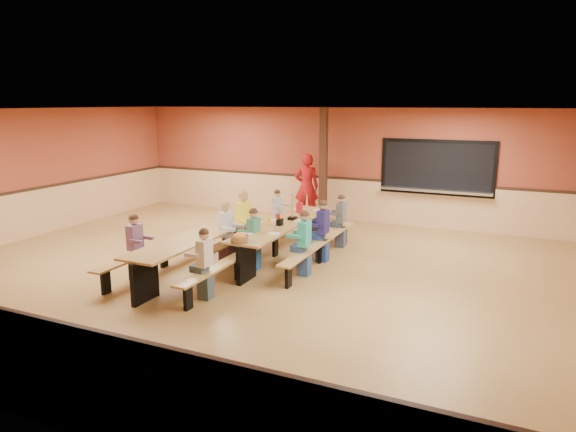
% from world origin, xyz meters
% --- Properties ---
extents(ground, '(12.00, 12.00, 0.00)m').
position_xyz_m(ground, '(0.00, 0.00, 0.00)').
color(ground, olive).
rests_on(ground, ground).
extents(room_envelope, '(12.04, 10.04, 3.02)m').
position_xyz_m(room_envelope, '(0.00, 0.00, 0.69)').
color(room_envelope, brown).
rests_on(room_envelope, ground).
extents(kitchen_pass_through, '(2.78, 0.28, 1.38)m').
position_xyz_m(kitchen_pass_through, '(2.60, 4.96, 1.49)').
color(kitchen_pass_through, black).
rests_on(kitchen_pass_through, ground).
extents(structural_post, '(0.18, 0.18, 3.00)m').
position_xyz_m(structural_post, '(-0.20, 4.40, 1.50)').
color(structural_post, '#311A10').
rests_on(structural_post, ground).
extents(cafeteria_table_main, '(1.91, 3.70, 0.74)m').
position_xyz_m(cafeteria_table_main, '(0.17, 1.08, 0.53)').
color(cafeteria_table_main, '#A47C41').
rests_on(cafeteria_table_main, ground).
extents(cafeteria_table_second, '(1.91, 3.70, 0.74)m').
position_xyz_m(cafeteria_table_second, '(-0.84, -0.43, 0.53)').
color(cafeteria_table_second, '#A47C41').
rests_on(cafeteria_table_second, ground).
extents(seated_child_white_left, '(0.39, 0.32, 1.25)m').
position_xyz_m(seated_child_white_left, '(-0.65, 0.22, 0.62)').
color(seated_child_white_left, silver).
rests_on(seated_child_white_left, ground).
extents(seated_adult_yellow, '(0.43, 0.35, 1.33)m').
position_xyz_m(seated_adult_yellow, '(-0.65, 0.93, 0.67)').
color(seated_adult_yellow, '#FFF530').
rests_on(seated_adult_yellow, ground).
extents(seated_child_grey_left, '(0.32, 0.26, 1.12)m').
position_xyz_m(seated_child_grey_left, '(-0.65, 2.55, 0.56)').
color(seated_child_grey_left, silver).
rests_on(seated_child_grey_left, ground).
extents(seated_child_teal_right, '(0.37, 0.30, 1.20)m').
position_xyz_m(seated_child_teal_right, '(1.00, 0.24, 0.60)').
color(seated_child_teal_right, teal).
rests_on(seated_child_teal_right, ground).
extents(seated_child_navy_right, '(0.38, 0.31, 1.23)m').
position_xyz_m(seated_child_navy_right, '(1.00, 1.20, 0.61)').
color(seated_child_navy_right, '#1E1A51').
rests_on(seated_child_navy_right, ground).
extents(seated_child_char_right, '(0.34, 0.28, 1.15)m').
position_xyz_m(seated_child_char_right, '(1.00, 2.34, 0.58)').
color(seated_child_char_right, '#4A4E54').
rests_on(seated_child_char_right, ground).
extents(seated_child_purple_sec, '(0.36, 0.30, 1.19)m').
position_xyz_m(seated_child_purple_sec, '(-1.67, -1.21, 0.60)').
color(seated_child_purple_sec, slate).
rests_on(seated_child_purple_sec, ground).
extents(seated_child_green_sec, '(0.35, 0.29, 1.17)m').
position_xyz_m(seated_child_green_sec, '(-0.02, 0.18, 0.59)').
color(seated_child_green_sec, '#397864').
rests_on(seated_child_green_sec, ground).
extents(seated_child_tan_sec, '(0.35, 0.28, 1.16)m').
position_xyz_m(seated_child_tan_sec, '(-0.02, -1.49, 0.58)').
color(seated_child_tan_sec, beige).
rests_on(seated_child_tan_sec, ground).
extents(standing_woman, '(0.77, 0.64, 1.80)m').
position_xyz_m(standing_woman, '(-0.73, 4.55, 0.90)').
color(standing_woman, '#B41417').
rests_on(standing_woman, ground).
extents(punch_pitcher, '(0.16, 0.16, 0.22)m').
position_xyz_m(punch_pitcher, '(0.09, 2.13, 0.85)').
color(punch_pitcher, '#AE1720').
rests_on(punch_pitcher, cafeteria_table_main).
extents(chip_bowl, '(0.32, 0.32, 0.15)m').
position_xyz_m(chip_bowl, '(0.10, -0.57, 0.81)').
color(chip_bowl, '#FFA428').
rests_on(chip_bowl, cafeteria_table_main).
extents(napkin_dispenser, '(0.10, 0.14, 0.13)m').
position_xyz_m(napkin_dispenser, '(0.22, 0.85, 0.80)').
color(napkin_dispenser, black).
rests_on(napkin_dispenser, cafeteria_table_main).
extents(condiment_mustard, '(0.06, 0.06, 0.17)m').
position_xyz_m(condiment_mustard, '(0.02, 0.78, 0.82)').
color(condiment_mustard, yellow).
rests_on(condiment_mustard, cafeteria_table_main).
extents(condiment_ketchup, '(0.06, 0.06, 0.17)m').
position_xyz_m(condiment_ketchup, '(0.09, 1.07, 0.82)').
color(condiment_ketchup, '#B2140F').
rests_on(condiment_ketchup, cafeteria_table_main).
extents(table_paddle, '(0.16, 0.16, 0.56)m').
position_xyz_m(table_paddle, '(0.24, 1.41, 0.88)').
color(table_paddle, black).
rests_on(table_paddle, cafeteria_table_main).
extents(place_settings, '(0.65, 3.30, 0.11)m').
position_xyz_m(place_settings, '(0.17, 1.08, 0.80)').
color(place_settings, beige).
rests_on(place_settings, cafeteria_table_main).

